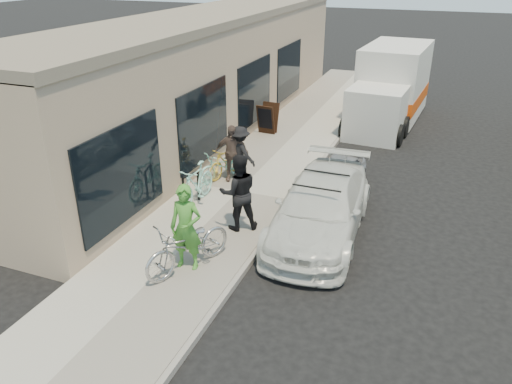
% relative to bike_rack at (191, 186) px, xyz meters
% --- Properties ---
extents(ground, '(120.00, 120.00, 0.00)m').
position_rel_bike_rack_xyz_m(ground, '(2.83, -1.87, -0.65)').
color(ground, black).
rests_on(ground, ground).
extents(sidewalk, '(3.00, 34.00, 0.15)m').
position_rel_bike_rack_xyz_m(sidewalk, '(0.83, 1.13, -0.58)').
color(sidewalk, '#9D998E').
rests_on(sidewalk, ground).
extents(curb, '(0.12, 34.00, 0.13)m').
position_rel_bike_rack_xyz_m(curb, '(2.38, 1.13, -0.59)').
color(curb, gray).
rests_on(curb, ground).
extents(storefront, '(3.60, 20.00, 4.22)m').
position_rel_bike_rack_xyz_m(storefront, '(-2.41, 6.12, 1.47)').
color(storefront, tan).
rests_on(storefront, ground).
extents(bike_rack, '(0.21, 0.57, 0.83)m').
position_rel_bike_rack_xyz_m(bike_rack, '(0.00, 0.00, 0.00)').
color(bike_rack, black).
rests_on(bike_rack, sidewalk).
extents(sandwich_board, '(0.69, 0.70, 1.06)m').
position_rel_bike_rack_xyz_m(sandwich_board, '(-0.14, 6.11, 0.04)').
color(sandwich_board, '#32180E').
rests_on(sandwich_board, sidewalk).
extents(sedan_white, '(2.17, 4.84, 1.42)m').
position_rel_bike_rack_xyz_m(sedan_white, '(3.42, -0.06, 0.04)').
color(sedan_white, silver).
rests_on(sedan_white, ground).
extents(sedan_silver, '(1.35, 2.96, 0.98)m').
position_rel_bike_rack_xyz_m(sedan_silver, '(3.27, 2.28, -0.16)').
color(sedan_silver, '#9B9CA1').
rests_on(sedan_silver, ground).
extents(moving_truck, '(2.59, 6.00, 2.88)m').
position_rel_bike_rack_xyz_m(moving_truck, '(3.65, 9.70, 0.63)').
color(moving_truck, silver).
rests_on(moving_truck, ground).
extents(tandem_bike, '(1.50, 2.15, 1.07)m').
position_rel_bike_rack_xyz_m(tandem_bike, '(1.37, -2.68, 0.03)').
color(tandem_bike, '#A9A9AB').
rests_on(tandem_bike, sidewalk).
extents(woman_rider, '(0.71, 0.51, 1.82)m').
position_rel_bike_rack_xyz_m(woman_rider, '(1.31, -2.61, 0.41)').
color(woman_rider, '#40872D').
rests_on(woman_rider, sidewalk).
extents(man_standing, '(1.13, 1.06, 1.84)m').
position_rel_bike_rack_xyz_m(man_standing, '(1.64, -0.74, 0.42)').
color(man_standing, black).
rests_on(man_standing, sidewalk).
extents(cruiser_bike_a, '(0.53, 1.77, 1.06)m').
position_rel_bike_rack_xyz_m(cruiser_bike_a, '(0.12, 0.07, 0.02)').
color(cruiser_bike_a, '#9AE6D2').
rests_on(cruiser_bike_a, sidewalk).
extents(cruiser_bike_b, '(1.22, 1.66, 0.83)m').
position_rel_bike_rack_xyz_m(cruiser_bike_b, '(0.09, 1.73, -0.09)').
color(cruiser_bike_b, '#9AE6D2').
rests_on(cruiser_bike_b, sidewalk).
extents(cruiser_bike_c, '(0.76, 1.55, 0.90)m').
position_rel_bike_rack_xyz_m(cruiser_bike_c, '(0.09, 1.96, -0.05)').
color(cruiser_bike_c, gold).
rests_on(cruiser_bike_c, sidewalk).
extents(bystander_a, '(1.14, 0.87, 1.56)m').
position_rel_bike_rack_xyz_m(bystander_a, '(0.56, 1.91, 0.28)').
color(bystander_a, black).
rests_on(bystander_a, sidewalk).
extents(bystander_b, '(1.03, 0.65, 1.63)m').
position_rel_bike_rack_xyz_m(bystander_b, '(0.36, 1.77, 0.31)').
color(bystander_b, brown).
rests_on(bystander_b, sidewalk).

